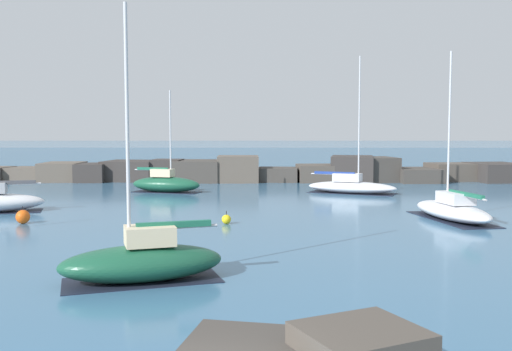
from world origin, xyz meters
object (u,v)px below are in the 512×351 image
object	(u,v)px
mooring_buoy_far_side	(226,219)
sailboat_moored_0	(143,260)
sailboat_moored_5	(166,183)
sailboat_moored_2	(452,209)
sailboat_moored_3	(351,186)
mooring_buoy_orange_near	(23,217)

from	to	relation	value
mooring_buoy_far_side	sailboat_moored_0	bearing A→B (deg)	-99.86
sailboat_moored_0	sailboat_moored_5	world-z (taller)	sailboat_moored_0
sailboat_moored_2	sailboat_moored_5	distance (m)	23.56
sailboat_moored_2	sailboat_moored_3	bearing A→B (deg)	104.54
sailboat_moored_0	sailboat_moored_2	distance (m)	19.95
sailboat_moored_0	mooring_buoy_orange_near	distance (m)	14.79
sailboat_moored_2	mooring_buoy_orange_near	xyz separation A→B (m)	(-23.73, -1.70, -0.21)
sailboat_moored_5	mooring_buoy_orange_near	size ratio (longest dim) A/B	8.78
mooring_buoy_orange_near	mooring_buoy_far_side	bearing A→B (deg)	0.06
sailboat_moored_5	mooring_buoy_far_side	bearing A→B (deg)	-69.46
sailboat_moored_2	mooring_buoy_far_side	size ratio (longest dim) A/B	13.43
sailboat_moored_2	mooring_buoy_orange_near	size ratio (longest dim) A/B	10.05
sailboat_moored_0	mooring_buoy_orange_near	bearing A→B (deg)	127.43
sailboat_moored_3	mooring_buoy_far_side	bearing A→B (deg)	-120.49
sailboat_moored_3	sailboat_moored_5	xyz separation A→B (m)	(-15.12, 0.53, 0.14)
sailboat_moored_2	sailboat_moored_5	size ratio (longest dim) A/B	1.14
sailboat_moored_3	mooring_buoy_orange_near	bearing A→B (deg)	-142.43
sailboat_moored_3	sailboat_moored_5	size ratio (longest dim) A/B	1.32
sailboat_moored_5	sailboat_moored_0	bearing A→B (deg)	-81.89
mooring_buoy_far_side	sailboat_moored_2	bearing A→B (deg)	7.58
mooring_buoy_orange_near	mooring_buoy_far_side	size ratio (longest dim) A/B	1.34
sailboat_moored_5	mooring_buoy_orange_near	distance (m)	16.81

